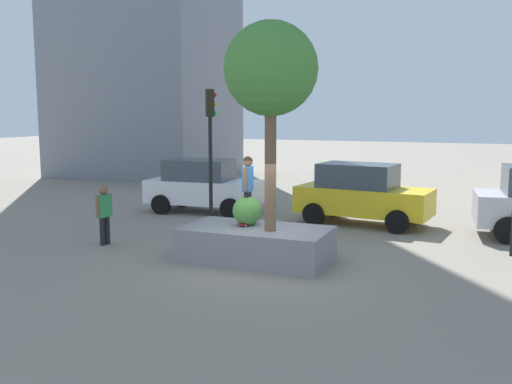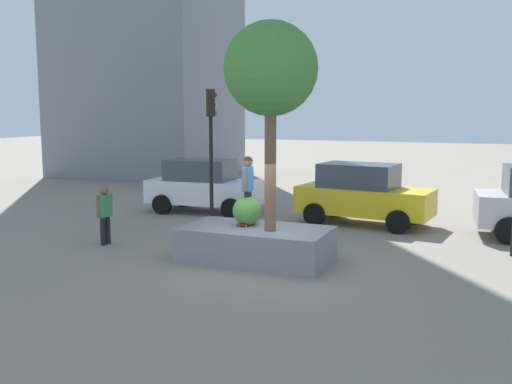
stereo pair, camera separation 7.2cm
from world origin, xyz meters
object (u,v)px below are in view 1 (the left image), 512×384
object	(u,v)px
planter_ledge	(256,244)
taxi_cab	(362,194)
plaza_tree	(271,71)
bystander_watching	(104,211)
police_car	(203,186)
skateboarder	(248,184)
skateboard	(248,222)
traffic_light_median	(211,134)

from	to	relation	value
planter_ledge	taxi_cab	distance (m)	5.98
plaza_tree	bystander_watching	distance (m)	6.31
plaza_tree	police_car	bearing A→B (deg)	129.62
bystander_watching	skateboarder	bearing A→B (deg)	3.25
taxi_cab	planter_ledge	bearing A→B (deg)	-103.89
police_car	bystander_watching	world-z (taller)	police_car
planter_ledge	police_car	world-z (taller)	police_car
planter_ledge	skateboard	xyz separation A→B (m)	(-0.34, 0.27, 0.49)
plaza_tree	bystander_watching	size ratio (longest dim) A/B	2.97
planter_ledge	police_car	xyz separation A→B (m)	(-4.55, 5.85, 0.57)
plaza_tree	skateboard	bearing A→B (deg)	149.21
plaza_tree	traffic_light_median	world-z (taller)	plaza_tree
police_car	skateboarder	bearing A→B (deg)	-52.93
police_car	traffic_light_median	bearing A→B (deg)	-57.62
skateboard	plaza_tree	bearing A→B (deg)	-30.79
planter_ledge	traffic_light_median	distance (m)	5.01
plaza_tree	taxi_cab	distance (m)	7.08
skateboard	bystander_watching	size ratio (longest dim) A/B	0.48
bystander_watching	plaza_tree	bearing A→B (deg)	-2.60
planter_ledge	skateboarder	size ratio (longest dim) A/B	2.18
skateboard	skateboarder	distance (m)	0.99
plaza_tree	police_car	world-z (taller)	plaza_tree
plaza_tree	skateboarder	distance (m)	2.94
police_car	bystander_watching	size ratio (longest dim) A/B	2.59
police_car	taxi_cab	bearing A→B (deg)	-0.70
planter_ledge	taxi_cab	bearing A→B (deg)	76.11
skateboarder	taxi_cab	bearing A→B (deg)	72.20
skateboard	traffic_light_median	distance (m)	4.40
skateboard	bystander_watching	world-z (taller)	bystander_watching
taxi_cab	traffic_light_median	world-z (taller)	traffic_light_median
bystander_watching	taxi_cab	bearing A→B (deg)	43.48
skateboarder	plaza_tree	bearing A→B (deg)	-30.79
skateboard	police_car	size ratio (longest dim) A/B	0.19
plaza_tree	skateboarder	bearing A→B (deg)	149.21
plaza_tree	skateboard	xyz separation A→B (m)	(-0.80, 0.48, -3.78)
taxi_cab	traffic_light_median	size ratio (longest dim) A/B	1.02
planter_ledge	plaza_tree	world-z (taller)	plaza_tree
bystander_watching	police_car	bearing A→B (deg)	89.20
plaza_tree	bystander_watching	xyz separation A→B (m)	(-5.09, 0.23, -3.72)
skateboard	skateboarder	size ratio (longest dim) A/B	0.48
traffic_light_median	bystander_watching	world-z (taller)	traffic_light_median
plaza_tree	skateboarder	size ratio (longest dim) A/B	2.97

